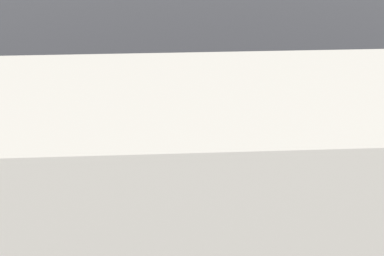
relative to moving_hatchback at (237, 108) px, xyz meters
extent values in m
plane|color=black|center=(0.71, -0.48, -1.03)|extent=(60.00, 60.00, 0.00)
cube|color=gray|center=(0.71, 3.72, -1.01)|extent=(24.00, 3.20, 0.04)
cube|color=blue|center=(0.08, -0.03, -0.23)|extent=(4.23, 2.82, 0.99)
cube|color=#1E232B|center=(-0.21, 0.07, 0.65)|extent=(2.69, 2.15, 0.77)
cylinder|color=black|center=(1.53, 0.25, -0.73)|extent=(0.64, 0.40, 0.60)
cylinder|color=black|center=(1.09, -1.10, -0.73)|extent=(0.64, 0.40, 0.60)
cylinder|color=black|center=(-0.92, 1.05, -0.73)|extent=(0.64, 0.40, 0.60)
cylinder|color=black|center=(-1.36, -0.31, -0.73)|extent=(0.64, 0.40, 0.60)
cube|color=#474C51|center=(-5.07, 0.58, -0.25)|extent=(4.46, 2.20, 0.95)
cube|color=#1E232B|center=(-5.41, 0.54, 0.59)|extent=(2.73, 1.80, 0.73)
cylinder|color=black|center=(-3.74, 1.46, -0.73)|extent=(0.62, 0.28, 0.60)
cylinder|color=black|center=(-3.58, 0.00, -0.73)|extent=(0.62, 0.28, 0.60)
cylinder|color=black|center=(-6.40, -0.30, -0.73)|extent=(0.62, 0.28, 0.60)
cylinder|color=#197A2D|center=(3.57, 2.34, -0.72)|extent=(0.22, 0.22, 0.62)
sphere|color=#197A2D|center=(3.57, 2.34, -0.35)|extent=(0.26, 0.26, 0.26)
cylinder|color=#197A2D|center=(3.41, 2.34, -0.64)|extent=(0.10, 0.09, 0.09)
cylinder|color=#197A2D|center=(3.73, 2.34, -0.64)|extent=(0.10, 0.09, 0.09)
cylinder|color=#2D2D2D|center=(3.57, 2.34, -1.00)|extent=(0.31, 0.31, 0.06)
cube|color=#B2262D|center=(4.37, 2.64, 0.10)|extent=(0.35, 0.42, 0.55)
sphere|color=tan|center=(4.37, 2.64, 0.48)|extent=(0.22, 0.22, 0.22)
cylinder|color=#1E1E2D|center=(4.40, 2.56, -0.60)|extent=(0.13, 0.13, 0.85)
cylinder|color=#1E1E2D|center=(4.34, 2.73, -0.60)|extent=(0.13, 0.13, 0.85)
cylinder|color=#B2262D|center=(4.45, 2.42, 0.10)|extent=(0.09, 0.09, 0.50)
cylinder|color=#B2262D|center=(4.28, 2.87, 0.10)|extent=(0.09, 0.09, 0.50)
cylinder|color=#B7BABF|center=(-2.73, 4.53, -0.50)|extent=(0.04, 0.04, 1.05)
cylinder|color=#B7BABF|center=(0.21, 4.53, -0.50)|extent=(0.04, 0.04, 1.05)
cylinder|color=#B7BABF|center=(3.15, 4.53, -0.50)|extent=(0.04, 0.04, 1.05)
cylinder|color=#B7BABF|center=(-1.26, 4.53, -0.03)|extent=(8.81, 0.04, 0.04)
cylinder|color=#B7BABF|center=(-1.26, 4.53, -0.45)|extent=(8.81, 0.04, 0.04)
cylinder|color=#4C4C51|center=(5.62, 3.29, 0.17)|extent=(0.07, 0.07, 2.40)
cube|color=black|center=(5.62, 3.29, 1.12)|extent=(0.04, 0.44, 0.44)
cylinder|color=black|center=(1.47, 0.32, -1.02)|extent=(2.75, 2.75, 0.01)
cube|color=gray|center=(-0.78, 8.88, 2.44)|extent=(15.34, 2.40, 6.93)
camera|label=1|loc=(2.42, 12.94, 8.25)|focal=35.00mm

